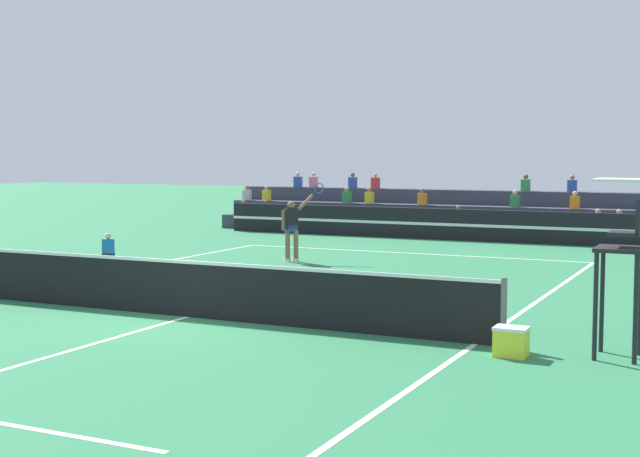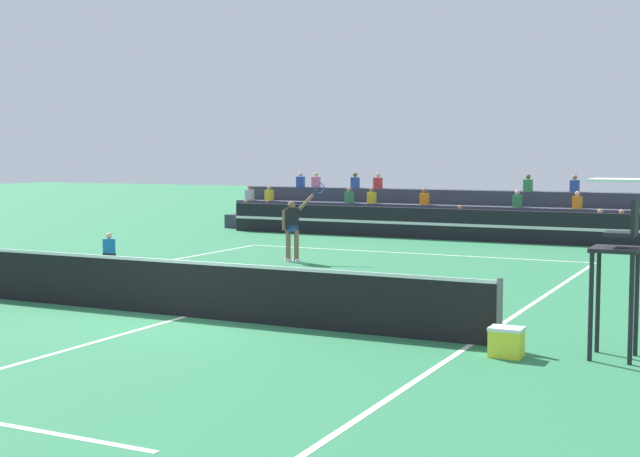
{
  "view_description": "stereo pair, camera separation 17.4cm",
  "coord_description": "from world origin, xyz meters",
  "px_view_note": "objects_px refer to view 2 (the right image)",
  "views": [
    {
      "loc": [
        9.36,
        -13.69,
        3.03
      ],
      "look_at": [
        -0.67,
        7.07,
        1.1
      ],
      "focal_mm": 50.0,
      "sensor_mm": 36.0,
      "label": 1
    },
    {
      "loc": [
        9.52,
        -13.61,
        3.03
      ],
      "look_at": [
        -0.67,
        7.07,
        1.1
      ],
      "focal_mm": 50.0,
      "sensor_mm": 36.0,
      "label": 2
    }
  ],
  "objects_px": {
    "umpire_chair": "(619,244)",
    "equipment_cooler": "(506,342)",
    "tennis_player": "(293,227)",
    "tennis_ball": "(265,281)",
    "ball_kid_courtside": "(109,251)"
  },
  "relations": [
    {
      "from": "umpire_chair",
      "to": "equipment_cooler",
      "type": "height_order",
      "value": "umpire_chair"
    },
    {
      "from": "tennis_player",
      "to": "tennis_ball",
      "type": "height_order",
      "value": "tennis_player"
    },
    {
      "from": "ball_kid_courtside",
      "to": "tennis_player",
      "type": "relative_size",
      "value": 0.37
    },
    {
      "from": "ball_kid_courtside",
      "to": "tennis_ball",
      "type": "distance_m",
      "value": 6.03
    },
    {
      "from": "equipment_cooler",
      "to": "tennis_player",
      "type": "bearing_deg",
      "value": 132.92
    },
    {
      "from": "tennis_ball",
      "to": "umpire_chair",
      "type": "bearing_deg",
      "value": -27.68
    },
    {
      "from": "tennis_player",
      "to": "equipment_cooler",
      "type": "xyz_separation_m",
      "value": [
        8.44,
        -9.07,
        -0.75
      ]
    },
    {
      "from": "tennis_player",
      "to": "equipment_cooler",
      "type": "distance_m",
      "value": 12.42
    },
    {
      "from": "umpire_chair",
      "to": "equipment_cooler",
      "type": "xyz_separation_m",
      "value": [
        -1.49,
        -0.6,
        -1.49
      ]
    },
    {
      "from": "tennis_ball",
      "to": "equipment_cooler",
      "type": "bearing_deg",
      "value": -35.78
    },
    {
      "from": "ball_kid_courtside",
      "to": "equipment_cooler",
      "type": "distance_m",
      "value": 14.47
    },
    {
      "from": "umpire_chair",
      "to": "ball_kid_courtside",
      "type": "distance_m",
      "value": 15.63
    },
    {
      "from": "ball_kid_courtside",
      "to": "tennis_player",
      "type": "bearing_deg",
      "value": 29.54
    },
    {
      "from": "umpire_chair",
      "to": "tennis_ball",
      "type": "relative_size",
      "value": 39.26
    },
    {
      "from": "ball_kid_courtside",
      "to": "umpire_chair",
      "type": "bearing_deg",
      "value": -22.42
    }
  ]
}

